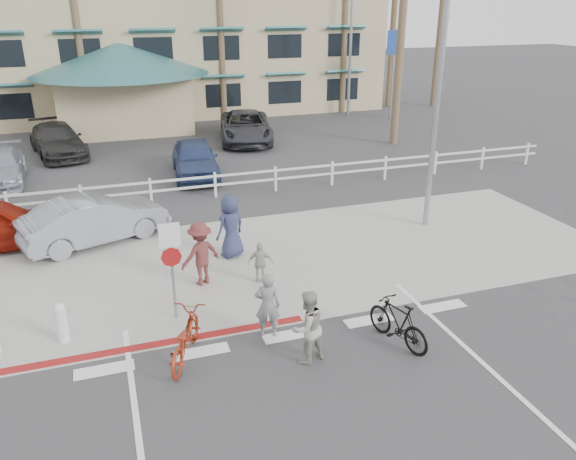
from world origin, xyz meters
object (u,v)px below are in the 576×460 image
object	(u,v)px
bike_red	(185,338)
car_white_sedan	(95,220)
sign_post	(172,263)
bike_black	(398,323)

from	to	relation	value
bike_red	car_white_sedan	world-z (taller)	car_white_sedan
sign_post	car_white_sedan	xyz separation A→B (m)	(-1.69, 5.34, -0.71)
bike_black	car_white_sedan	xyz separation A→B (m)	(-6.14, 7.97, 0.21)
bike_black	car_white_sedan	bearing A→B (deg)	-68.92
bike_black	sign_post	bearing A→B (deg)	-47.11
car_white_sedan	bike_red	bearing A→B (deg)	172.61
car_white_sedan	bike_black	bearing A→B (deg)	-162.92
bike_red	car_white_sedan	size ratio (longest dim) A/B	0.44
sign_post	bike_red	bearing A→B (deg)	-91.33
bike_black	car_white_sedan	size ratio (longest dim) A/B	0.39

